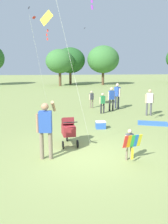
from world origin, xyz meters
TOP-DOWN VIEW (x-y plane):
  - ground_plane at (0.00, 0.00)m, footprint 120.00×120.00m
  - treeline_distant at (-0.07, 26.60)m, footprint 41.80×6.84m
  - child_with_butterfly_kite at (1.30, -0.53)m, footprint 0.60×0.40m
  - person_adult_flyer at (-1.25, -0.14)m, footprint 0.61×0.54m
  - stroller at (-0.51, 1.10)m, footprint 0.60×1.11m
  - kite_orange_delta at (-1.42, 6.36)m, footprint 1.09×2.30m
  - distant_kites_cluster at (-2.33, 22.58)m, footprint 14.39×13.50m
  - person_red_shirt at (2.46, 7.12)m, footprint 0.47×0.28m
  - person_sitting_far at (1.37, 8.30)m, footprint 0.33×0.26m
  - person_couple_left at (1.76, 6.43)m, footprint 0.38×0.25m
  - person_kid_running at (4.32, 5.57)m, footprint 0.49×0.23m
  - person_back_turned at (3.01, 7.85)m, footprint 0.37×0.49m
  - picnic_blanket at (3.83, 3.75)m, footprint 1.71×1.41m
  - cooler_box at (1.06, 3.12)m, footprint 0.45×0.33m

SIDE VIEW (x-z plane):
  - ground_plane at x=0.00m, z-range 0.00..0.00m
  - picnic_blanket at x=3.83m, z-range 0.00..0.02m
  - cooler_box at x=1.06m, z-range 0.00..0.35m
  - child_with_butterfly_kite at x=1.30m, z-range 0.10..1.07m
  - stroller at x=-0.51m, z-range 0.09..1.12m
  - person_sitting_far at x=1.37m, z-range 0.10..1.26m
  - person_couple_left at x=1.76m, z-range 0.11..1.34m
  - person_red_shirt at x=2.46m, z-range 0.13..1.63m
  - person_kid_running at x=4.32m, z-range 0.14..1.65m
  - person_back_turned at x=3.01m, z-range 0.15..1.84m
  - person_adult_flyer at x=-1.25m, z-range 0.14..1.99m
  - treeline_distant at x=-0.07m, z-range 0.73..6.68m
  - kite_orange_delta at x=-1.42m, z-range 2.29..8.15m
  - distant_kites_cluster at x=-2.33m, z-range 7.42..13.14m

